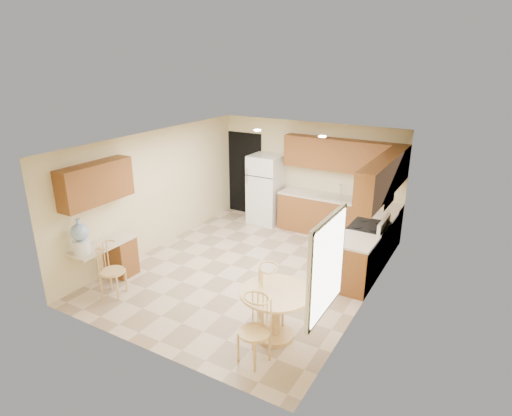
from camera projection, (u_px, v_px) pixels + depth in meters
The scene contains 30 objects.
floor at pixel (249, 270), 8.27m from camera, with size 5.50×5.50×0.00m, color #C8AE91.
ceiling at pixel (248, 142), 7.42m from camera, with size 4.50×5.50×0.02m, color white.
wall_back at pixel (308, 175), 10.08m from camera, with size 4.50×0.02×2.50m, color beige.
wall_front at pixel (141, 271), 5.60m from camera, with size 4.50×0.02×2.50m, color beige.
wall_left at pixel (156, 191), 8.90m from camera, with size 0.02×5.50×2.50m, color beige.
wall_right at pixel (370, 233), 6.78m from camera, with size 0.02×5.50×2.50m, color beige.
doorway at pixel (245, 174), 10.96m from camera, with size 0.90×0.02×2.10m, color black.
base_cab_back at pixel (337, 218), 9.70m from camera, with size 2.75×0.60×0.87m, color brown.
counter_back at pixel (338, 199), 9.55m from camera, with size 2.75×0.63×0.04m, color beige.
base_cab_right_a at pixel (377, 236), 8.71m from camera, with size 0.60×0.59×0.87m, color brown.
counter_right_a at pixel (380, 215), 8.56m from camera, with size 0.63×0.59×0.04m, color beige.
base_cab_right_b at pixel (355, 265), 7.53m from camera, with size 0.60×0.80×0.87m, color brown.
counter_right_b at pixel (357, 241), 7.37m from camera, with size 0.63×0.80×0.04m, color beige.
upper_cab_back at pixel (343, 155), 9.33m from camera, with size 2.75×0.33×0.70m, color brown.
upper_cab_right at pixel (383, 178), 7.64m from camera, with size 0.33×2.42×0.70m, color brown.
upper_cab_left at pixel (96, 183), 7.32m from camera, with size 0.33×1.40×0.70m, color brown.
sink at pixel (337, 198), 9.55m from camera, with size 0.78×0.44×0.01m, color silver.
range_hood at pixel (375, 200), 7.81m from camera, with size 0.50×0.76×0.14m, color silver.
desk_pedestal at pixel (121, 256), 8.01m from camera, with size 0.48×0.42×0.72m, color brown.
desk_top at pixel (103, 245), 7.57m from camera, with size 0.50×1.20×0.04m, color beige.
window at pixel (327, 266), 5.20m from camera, with size 0.06×1.12×1.30m.
can_light_a at pixel (257, 130), 8.64m from camera, with size 0.14×0.14×0.02m, color white.
can_light_b at pixel (322, 136), 7.98m from camera, with size 0.14×0.14×0.02m, color white.
refrigerator at pixel (266, 189), 10.38m from camera, with size 0.74×0.72×1.68m.
stove at pixel (367, 247), 8.16m from camera, with size 0.65×0.76×1.09m.
dining_table at pixel (275, 307), 6.14m from camera, with size 1.03×1.03×0.76m.
chair_table_a at pixel (269, 293), 6.33m from camera, with size 0.43×0.55×0.98m.
chair_table_b at pixel (250, 328), 5.54m from camera, with size 0.42×0.44×0.96m.
chair_desk at pixel (107, 267), 7.15m from camera, with size 0.42×0.54×0.94m.
water_crock at pixel (81, 238), 7.12m from camera, with size 0.30×0.30×0.61m.
Camera 1 is at (3.81, -6.31, 3.93)m, focal length 30.00 mm.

